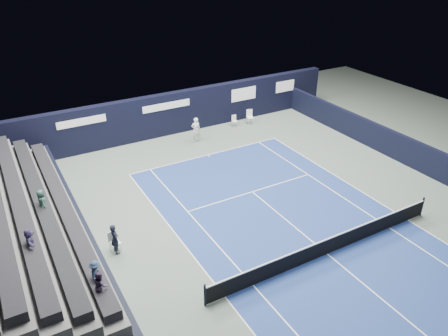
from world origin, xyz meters
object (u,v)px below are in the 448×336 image
(folding_chair_back_b, at_px, (250,116))
(tennis_player, at_px, (196,130))
(tennis_net, at_px, (329,245))
(line_judge_chair, at_px, (114,240))
(folding_chair_back_a, at_px, (234,119))

(folding_chair_back_b, relative_size, tennis_player, 0.61)
(folding_chair_back_b, relative_size, tennis_net, 0.08)
(folding_chair_back_b, distance_m, tennis_player, 5.27)
(tennis_player, bearing_deg, folding_chair_back_b, 10.54)
(line_judge_chair, xyz_separation_m, tennis_net, (8.47, -5.17, -0.08))
(folding_chair_back_a, distance_m, tennis_net, 15.98)
(tennis_net, xyz_separation_m, tennis_player, (0.34, 14.29, 0.39))
(folding_chair_back_a, relative_size, tennis_player, 0.48)
(folding_chair_back_b, relative_size, line_judge_chair, 1.05)
(folding_chair_back_b, height_order, tennis_net, tennis_net)
(tennis_player, bearing_deg, folding_chair_back_a, 16.36)
(folding_chair_back_b, bearing_deg, folding_chair_back_a, -174.71)
(line_judge_chair, height_order, tennis_player, tennis_player)
(line_judge_chair, bearing_deg, tennis_player, 35.33)
(tennis_net, height_order, tennis_player, tennis_player)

